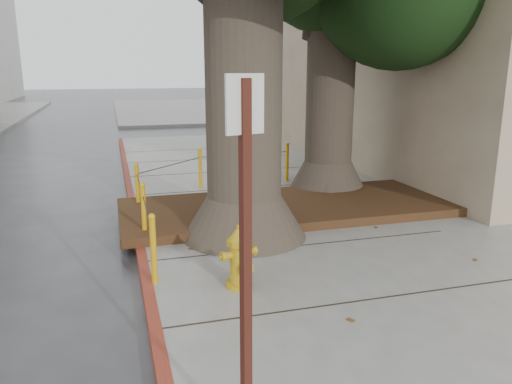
# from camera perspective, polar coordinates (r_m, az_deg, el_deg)

# --- Properties ---
(ground) EXTENTS (140.00, 140.00, 0.00)m
(ground) POSITION_cam_1_polar(r_m,az_deg,el_deg) (6.15, 8.18, -13.96)
(ground) COLOR #28282B
(ground) RESTS_ON ground
(sidewalk_far) EXTENTS (16.00, 20.00, 0.15)m
(sidewalk_far) POSITION_cam_1_polar(r_m,az_deg,el_deg) (36.01, -2.80, 9.53)
(sidewalk_far) COLOR slate
(sidewalk_far) RESTS_ON ground
(curb_red) EXTENTS (0.14, 26.00, 0.16)m
(curb_red) POSITION_cam_1_polar(r_m,az_deg,el_deg) (7.94, -12.97, -6.97)
(curb_red) COLOR maroon
(curb_red) RESTS_ON ground
(planter_bed) EXTENTS (6.40, 2.60, 0.16)m
(planter_bed) POSITION_cam_1_polar(r_m,az_deg,el_deg) (9.75, 3.69, -1.72)
(planter_bed) COLOR black
(planter_bed) RESTS_ON sidewalk_main
(building_side_white) EXTENTS (10.00, 10.00, 9.00)m
(building_side_white) POSITION_cam_1_polar(r_m,az_deg,el_deg) (35.97, 15.07, 16.14)
(building_side_white) COLOR silver
(building_side_white) RESTS_ON ground
(building_side_grey) EXTENTS (12.00, 14.00, 12.00)m
(building_side_grey) POSITION_cam_1_polar(r_m,az_deg,el_deg) (44.32, 18.01, 17.40)
(building_side_grey) COLOR slate
(building_side_grey) RESTS_ON ground
(bollard_ring) EXTENTS (3.79, 5.39, 0.95)m
(bollard_ring) POSITION_cam_1_polar(r_m,az_deg,el_deg) (9.66, -7.14, 0.71)
(bollard_ring) COLOR #D5960B
(bollard_ring) RESTS_ON sidewalk_main
(fire_hydrant) EXTENTS (0.44, 0.42, 0.82)m
(fire_hydrant) POSITION_cam_1_polar(r_m,az_deg,el_deg) (6.33, -1.94, -7.46)
(fire_hydrant) COLOR #C19813
(fire_hydrant) RESTS_ON sidewalk_main
(signpost) EXTENTS (0.26, 0.09, 2.69)m
(signpost) POSITION_cam_1_polar(r_m,az_deg,el_deg) (3.34, -1.19, -7.04)
(signpost) COLOR #471911
(signpost) RESTS_ON sidewalk_main
(car_silver) EXTENTS (4.04, 2.00, 1.32)m
(car_silver) POSITION_cam_1_polar(r_m,az_deg,el_deg) (24.10, 3.31, 8.72)
(car_silver) COLOR #B6B7BC
(car_silver) RESTS_ON ground
(car_red) EXTENTS (4.03, 1.79, 1.29)m
(car_red) POSITION_cam_1_polar(r_m,az_deg,el_deg) (28.01, 14.55, 9.00)
(car_red) COLOR maroon
(car_red) RESTS_ON ground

